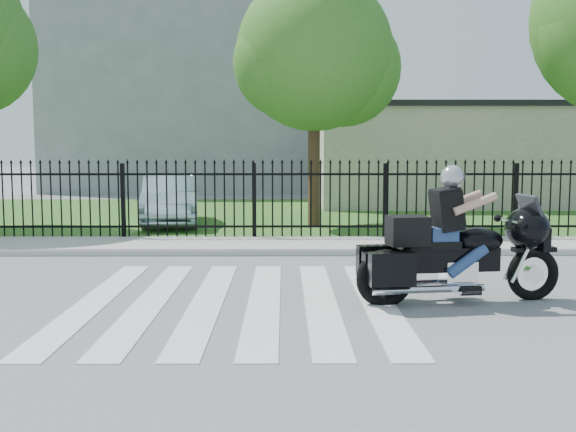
{
  "coord_description": "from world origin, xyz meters",
  "views": [
    {
      "loc": [
        0.68,
        -9.36,
        2.2
      ],
      "look_at": [
        0.75,
        2.11,
        1.0
      ],
      "focal_mm": 42.0,
      "sensor_mm": 36.0,
      "label": 1
    }
  ],
  "objects": [
    {
      "name": "motorcycle_rider",
      "position": [
        3.07,
        -0.05,
        0.81
      ],
      "size": [
        2.98,
        1.2,
        1.97
      ],
      "rotation": [
        0.0,
        0.0,
        0.14
      ],
      "color": "black",
      "rests_on": "ground"
    },
    {
      "name": "crosswalk",
      "position": [
        0.0,
        0.0,
        0.01
      ],
      "size": [
        5.0,
        5.5,
        0.01
      ],
      "primitive_type": null,
      "color": "silver",
      "rests_on": "ground"
    },
    {
      "name": "building_low_roof",
      "position": [
        7.0,
        16.0,
        3.6
      ],
      "size": [
        10.2,
        6.2,
        0.2
      ],
      "primitive_type": "cube",
      "color": "black",
      "rests_on": "building_low"
    },
    {
      "name": "building_tall",
      "position": [
        -3.0,
        26.0,
        6.0
      ],
      "size": [
        15.0,
        10.0,
        12.0
      ],
      "primitive_type": "cube",
      "color": "#93969B",
      "rests_on": "ground"
    },
    {
      "name": "curb",
      "position": [
        0.0,
        4.0,
        0.06
      ],
      "size": [
        40.0,
        0.12,
        0.12
      ],
      "primitive_type": "cube",
      "color": "#ADAAA3",
      "rests_on": "ground"
    },
    {
      "name": "ground",
      "position": [
        0.0,
        0.0,
        0.0
      ],
      "size": [
        120.0,
        120.0,
        0.0
      ],
      "primitive_type": "plane",
      "color": "slate",
      "rests_on": "ground"
    },
    {
      "name": "building_low",
      "position": [
        7.0,
        16.0,
        1.75
      ],
      "size": [
        10.0,
        6.0,
        3.5
      ],
      "primitive_type": "cube",
      "color": "beige",
      "rests_on": "ground"
    },
    {
      "name": "parked_car",
      "position": [
        -2.47,
        9.24,
        0.71
      ],
      "size": [
        2.02,
        4.32,
        1.37
      ],
      "primitive_type": "imported",
      "rotation": [
        0.0,
        0.0,
        0.14
      ],
      "color": "#ABC5D8",
      "rests_on": "grass_strip"
    },
    {
      "name": "iron_fence",
      "position": [
        0.0,
        6.0,
        0.9
      ],
      "size": [
        26.0,
        0.04,
        1.8
      ],
      "color": "black",
      "rests_on": "ground"
    },
    {
      "name": "sidewalk",
      "position": [
        0.0,
        5.0,
        0.06
      ],
      "size": [
        40.0,
        2.0,
        0.12
      ],
      "primitive_type": "cube",
      "color": "#ADAAA3",
      "rests_on": "ground"
    },
    {
      "name": "tree_mid",
      "position": [
        1.5,
        9.0,
        4.67
      ],
      "size": [
        4.2,
        4.2,
        6.78
      ],
      "color": "#382316",
      "rests_on": "ground"
    },
    {
      "name": "grass_strip",
      "position": [
        0.0,
        12.0,
        0.01
      ],
      "size": [
        40.0,
        12.0,
        0.02
      ],
      "primitive_type": "cube",
      "color": "#2A5C1F",
      "rests_on": "ground"
    }
  ]
}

